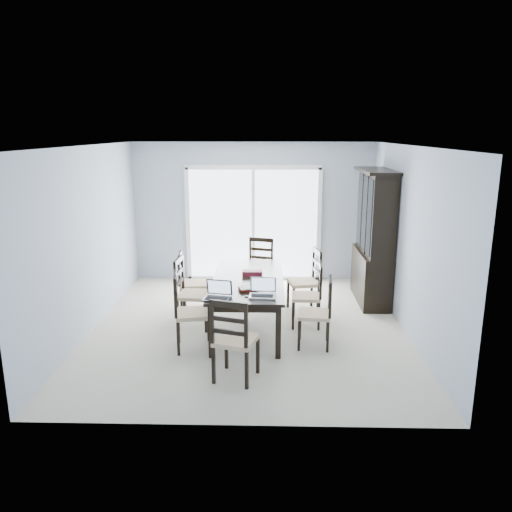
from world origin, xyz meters
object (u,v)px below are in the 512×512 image
Objects in this scene: chair_left_near at (185,303)px; chair_end_near at (233,332)px; laptop_dark at (216,295)px; chair_end_far at (259,261)px; laptop_silver at (262,293)px; chair_right_mid at (313,288)px; game_box at (252,273)px; chair_right_far at (310,274)px; chair_right_near at (321,305)px; cell_phone at (249,296)px; dining_table at (248,283)px; china_hutch at (374,239)px; chair_left_far at (187,276)px; hot_tub at (237,241)px; chair_left_mid at (187,285)px.

chair_end_near is at bearing 27.63° from chair_left_near.
laptop_dark is at bearing 56.06° from chair_left_near.
chair_end_far is 2.30m from laptop_silver.
chair_right_mid is at bearing 49.84° from laptop_dark.
chair_left_near is at bearing -133.72° from game_box.
chair_end_far is (-0.81, 0.74, 0.00)m from chair_right_far.
chair_right_near is at bearing 24.02° from laptop_dark.
laptop_silver is at bearing -8.98° from cell_phone.
game_box reaches higher than cell_phone.
cell_phone is at bearing 107.16° from chair_right_near.
china_hutch reaches higher than dining_table.
chair_right_far is 1.08m from game_box.
chair_left_far reaches higher than dining_table.
chair_right_near is at bearing 4.04° from cell_phone.
chair_end_near is 1.01× the size of chair_end_far.
dining_table is at bearing 117.38° from chair_right_far.
chair_end_far is 0.60× the size of hot_tub.
chair_end_far is at bearing 80.43° from cell_phone.
laptop_dark is at bearing 131.58° from chair_right_far.
chair_left_far reaches higher than chair_right_mid.
chair_end_near is 0.77m from laptop_dark.
laptop_dark is at bearing -89.42° from hot_tub.
chair_right_mid is at bearing -1.76° from game_box.
chair_left_near is 1.92m from chair_right_mid.
china_hutch reaches higher than game_box.
chair_right_near reaches higher than laptop_dark.
laptop_silver is 0.18× the size of hot_tub.
cell_phone is at bearing -84.27° from hot_tub.
chair_left_mid reaches higher than chair_end_near.
chair_left_near is 1.09× the size of chair_right_mid.
chair_left_near is 0.51m from laptop_dark.
chair_left_far is (-0.98, 0.67, -0.09)m from dining_table.
china_hutch is 1.84× the size of chair_left_mid.
cell_phone is at bearing 52.58° from chair_left_mid.
china_hutch is 1.90× the size of chair_right_far.
dining_table is 3.71m from hot_tub.
cell_phone is at bearing 104.84° from chair_end_far.
chair_left_far reaches higher than chair_right_near.
chair_end_far is (0.13, 1.48, -0.06)m from dining_table.
chair_left_near is 3.42× the size of laptop_silver.
hot_tub is (-0.40, 3.68, -0.18)m from dining_table.
laptop_silver is (1.10, -0.85, 0.17)m from chair_left_mid.
chair_left_near is (-0.78, -0.74, -0.04)m from dining_table.
hot_tub is at bearing 22.99° from chair_right_mid.
chair_right_far is 1.79m from cell_phone.
chair_end_far is 3.35× the size of laptop_silver.
chair_end_far is at bearing 32.90° from chair_right_mid.
laptop_dark is at bearing 95.52° from chair_end_far.
hot_tub is at bearing 101.26° from laptop_dark.
chair_right_near reaches higher than dining_table.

